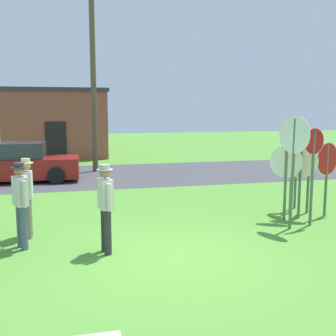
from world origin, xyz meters
TOP-DOWN VIEW (x-y plane):
  - ground_plane at (0.00, 0.00)m, footprint 80.00×80.00m
  - street_asphalt at (0.00, 10.13)m, footprint 60.00×6.40m
  - building_background at (-2.36, 18.07)m, footprint 5.79×4.95m
  - utility_pole at (-0.59, 11.39)m, footprint 1.80×0.24m
  - parked_car_on_street at (-3.59, 9.45)m, footprint 4.39×2.18m
  - stop_sign_far_back at (3.90, 1.97)m, footprint 0.71×0.52m
  - stop_sign_rear_left at (3.21, 1.17)m, footprint 0.33×0.82m
  - stop_sign_tallest at (4.37, 2.95)m, footprint 0.61×0.16m
  - stop_sign_low_front at (3.98, 2.52)m, footprint 0.15×0.75m
  - stop_sign_center_cluster at (3.82, 1.31)m, footprint 0.64×0.18m
  - stop_sign_leaning_left at (4.68, 2.00)m, footprint 0.84×0.32m
  - stop_sign_rear_right at (4.41, 2.40)m, footprint 0.53×0.63m
  - stop_sign_leaning_right at (3.43, 1.86)m, footprint 0.69×0.43m
  - person_holding_notes at (-2.70, 1.93)m, footprint 0.32×0.57m
  - person_in_dark_shirt at (-1.15, 0.54)m, footprint 0.31×0.56m
  - person_with_sunhat at (-2.76, 1.22)m, footprint 0.35×0.53m

SIDE VIEW (x-z plane):
  - ground_plane at x=0.00m, z-range 0.00..0.00m
  - street_asphalt at x=0.00m, z-range 0.00..0.01m
  - parked_car_on_street at x=-3.59m, z-range -0.07..1.44m
  - person_holding_notes at x=-2.70m, z-range 0.12..1.85m
  - person_in_dark_shirt at x=-1.15m, z-range 0.12..1.85m
  - person_with_sunhat at x=-2.76m, z-range 0.12..1.85m
  - stop_sign_leaning_right at x=3.43m, z-range 0.34..2.23m
  - stop_sign_far_back at x=3.90m, z-range 0.34..2.24m
  - stop_sign_leaning_left at x=4.68m, z-range 0.35..2.30m
  - stop_sign_low_front at x=3.98m, z-range 0.41..2.65m
  - stop_sign_rear_right at x=4.41m, z-range 0.42..2.67m
  - stop_sign_center_cluster at x=3.82m, z-range 0.40..2.76m
  - stop_sign_tallest at x=4.37m, z-range 0.41..2.93m
  - stop_sign_rear_left at x=3.21m, z-range 0.51..3.15m
  - building_background at x=-2.36m, z-range 0.01..3.92m
  - utility_pole at x=-0.59m, z-range 0.19..9.11m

